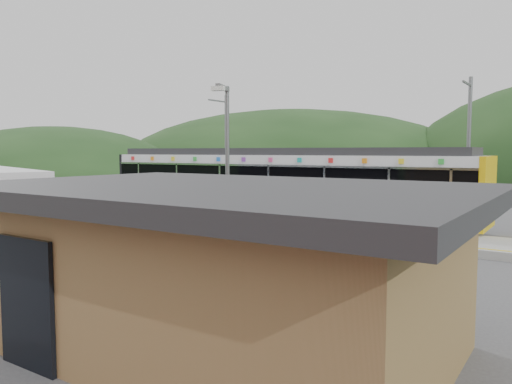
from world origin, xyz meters
The scene contains 10 objects.
ground centered at (0.00, 0.00, 0.00)m, with size 120.00×120.00×0.00m, color #4C4C4F.
hills centered at (6.19, 5.29, 0.00)m, with size 146.00×149.00×26.00m.
platform centered at (0.00, 3.30, 0.15)m, with size 26.00×3.20×0.30m, color #9E9E99.
yellow_line centered at (0.00, 2.00, 0.30)m, with size 26.00×0.10×0.01m, color yellow.
train centered at (-1.83, 6.00, 2.06)m, with size 20.44×3.01×3.74m.
catenary_mast_west centered at (-7.00, 8.56, 3.65)m, with size 0.18×1.80×7.00m.
catenary_mast_east centered at (7.00, 8.56, 3.65)m, with size 0.18×1.80×7.00m.
station_shelter centered at (6.00, -9.01, 1.55)m, with size 9.20×6.20×3.00m.
pallet_stack centered at (8.72, -7.11, 0.27)m, with size 1.29×1.17×0.54m.
lamp_post centered at (2.99, -4.79, 3.26)m, with size 0.42×1.02×5.43m.
Camera 1 is at (11.55, -16.14, 3.60)m, focal length 35.00 mm.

